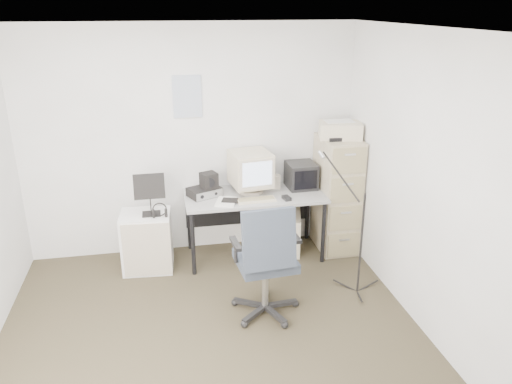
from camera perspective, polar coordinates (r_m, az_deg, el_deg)
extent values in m
cube|color=#423C2A|center=(4.40, -4.84, -16.66)|extent=(3.60, 3.60, 0.01)
cube|color=white|center=(3.50, -6.14, 17.98)|extent=(3.60, 3.60, 0.01)
cube|color=white|center=(5.48, -7.42, 5.64)|extent=(3.60, 0.02, 2.50)
cube|color=white|center=(2.22, -0.22, -18.75)|extent=(3.60, 0.02, 2.50)
cube|color=white|center=(4.32, 19.06, 0.47)|extent=(0.02, 3.60, 2.50)
cube|color=white|center=(5.36, -7.88, 10.76)|extent=(0.30, 0.02, 0.44)
cube|color=beige|center=(5.68, 9.19, -0.26)|extent=(0.40, 0.60, 1.30)
cube|color=beige|center=(5.47, 9.60, 6.98)|extent=(0.50, 0.40, 0.17)
cube|color=#AAAAAA|center=(5.53, -0.19, -3.81)|extent=(1.50, 0.70, 0.73)
cube|color=beige|center=(5.39, -0.63, 2.27)|extent=(0.46, 0.48, 0.45)
cube|color=black|center=(5.57, 5.18, 1.92)|extent=(0.32, 0.34, 0.28)
cube|color=#C0B4A0|center=(5.54, 2.36, 1.18)|extent=(0.09, 0.09, 0.15)
cube|color=beige|center=(5.20, 0.03, -0.91)|extent=(0.41, 0.16, 0.02)
cube|color=black|center=(5.25, 3.51, -0.69)|extent=(0.09, 0.12, 0.03)
cube|color=black|center=(5.36, -5.93, 0.03)|extent=(0.39, 0.35, 0.09)
cube|color=black|center=(5.32, -5.41, 1.36)|extent=(0.20, 0.20, 0.16)
cube|color=white|center=(5.17, -3.44, -1.12)|extent=(0.27, 0.31, 0.02)
cube|color=beige|center=(5.71, 3.98, -4.59)|extent=(0.32, 0.51, 0.44)
cube|color=#3C4A5D|center=(4.44, 1.07, -7.59)|extent=(0.69, 0.69, 1.11)
cube|color=white|center=(5.40, -12.34, -5.51)|extent=(0.54, 0.44, 0.63)
cube|color=black|center=(5.15, -12.04, -0.23)|extent=(0.33, 0.22, 0.45)
torus|color=black|center=(5.14, -10.94, -2.30)|extent=(0.19, 0.19, 0.03)
cylinder|color=black|center=(4.81, 12.06, -4.15)|extent=(0.03, 0.03, 1.35)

